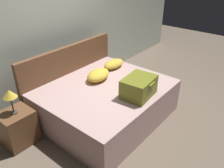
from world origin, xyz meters
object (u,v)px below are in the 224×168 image
Objects in this scene: bed at (106,102)px; pillow_near_headboard at (114,64)px; hard_case_large at (139,86)px; pillow_center_head at (98,75)px; nightstand at (18,128)px; table_lamp at (10,95)px.

bed is 0.83m from pillow_near_headboard.
hard_case_large is 1.15× the size of pillow_center_head.
hard_case_large is 1.05× the size of nightstand.
hard_case_large reaches higher than bed.
nightstand is at bearing 135.00° from table_lamp.
hard_case_large reaches higher than nightstand.
nightstand is (-1.39, 1.10, -0.47)m from hard_case_large.
hard_case_large is 1.83m from nightstand.
pillow_center_head is 0.91× the size of nightstand.
bed is 4.18× the size of pillow_center_head.
hard_case_large is 1.20× the size of pillow_near_headboard.
pillow_near_headboard reaches higher than bed.
bed is 0.70m from hard_case_large.
nightstand is (-1.92, 0.20, -0.39)m from pillow_near_headboard.
pillow_center_head is 1.30× the size of table_lamp.
nightstand is (-1.27, 0.57, -0.03)m from bed.
pillow_center_head is 1.47m from nightstand.
pillow_near_headboard is (0.65, 0.37, 0.36)m from bed.
table_lamp reaches higher than pillow_center_head.
table_lamp reaches higher than pillow_near_headboard.
pillow_near_headboard is 1.97m from nightstand.
table_lamp is (-1.39, 1.10, 0.08)m from hard_case_large.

